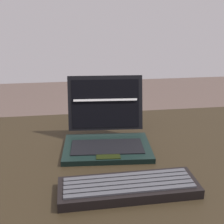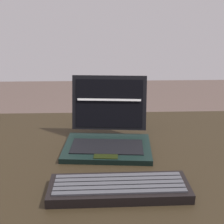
{
  "view_description": "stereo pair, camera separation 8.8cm",
  "coord_description": "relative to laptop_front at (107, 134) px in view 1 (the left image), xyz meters",
  "views": [
    {
      "loc": [
        -0.13,
        -0.82,
        1.17
      ],
      "look_at": [
        -0.01,
        0.0,
        0.87
      ],
      "focal_mm": 47.11,
      "sensor_mm": 36.0,
      "label": 1
    },
    {
      "loc": [
        -0.04,
        -0.83,
        1.17
      ],
      "look_at": [
        -0.01,
        0.0,
        0.87
      ],
      "focal_mm": 47.11,
      "sensor_mm": 36.0,
      "label": 2
    }
  ],
  "objects": [
    {
      "name": "desk",
      "position": [
        0.02,
        -0.04,
        -0.13
      ],
      "size": [
        1.79,
        0.73,
        0.74
      ],
      "color": "black",
      "rests_on": "ground"
    },
    {
      "name": "external_keyboard",
      "position": [
        0.02,
        -0.26,
        -0.03
      ],
      "size": [
        0.34,
        0.12,
        0.03
      ],
      "color": "black",
      "rests_on": "desk"
    },
    {
      "name": "laptop_front",
      "position": [
        0.0,
        0.0,
        0.0
      ],
      "size": [
        0.29,
        0.26,
        0.21
      ],
      "color": "black",
      "rests_on": "desk"
    }
  ]
}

